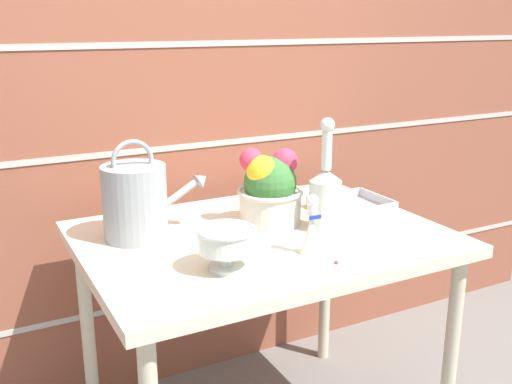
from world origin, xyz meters
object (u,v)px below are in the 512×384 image
object	(u,v)px
crystal_pedestal_bowl	(226,242)
figurine_vase	(312,230)
watering_can	(136,201)
glass_decanter	(325,194)
wire_tray	(351,207)
flower_planter	(269,189)

from	to	relation	value
crystal_pedestal_bowl	figurine_vase	distance (m)	0.25
watering_can	glass_decanter	xyz separation A→B (m)	(0.53, -0.19, -0.00)
crystal_pedestal_bowl	wire_tray	xyz separation A→B (m)	(0.58, 0.26, -0.07)
flower_planter	crystal_pedestal_bowl	bearing A→B (deg)	-135.55
crystal_pedestal_bowl	flower_planter	world-z (taller)	flower_planter
watering_can	glass_decanter	bearing A→B (deg)	-20.12
flower_planter	wire_tray	xyz separation A→B (m)	(0.31, -0.01, -0.10)
glass_decanter	wire_tray	bearing A→B (deg)	31.85
figurine_vase	glass_decanter	bearing A→B (deg)	46.11
figurine_vase	crystal_pedestal_bowl	bearing A→B (deg)	178.02
watering_can	wire_tray	size ratio (longest dim) A/B	1.40
watering_can	glass_decanter	size ratio (longest dim) A/B	0.96
crystal_pedestal_bowl	flower_planter	size ratio (longest dim) A/B	0.64
crystal_pedestal_bowl	wire_tray	bearing A→B (deg)	23.73
watering_can	crystal_pedestal_bowl	bearing A→B (deg)	-68.31
crystal_pedestal_bowl	wire_tray	distance (m)	0.64
watering_can	flower_planter	world-z (taller)	watering_can
figurine_vase	flower_planter	bearing A→B (deg)	85.46
watering_can	crystal_pedestal_bowl	distance (m)	0.36
watering_can	crystal_pedestal_bowl	xyz separation A→B (m)	(0.13, -0.34, -0.04)
watering_can	glass_decanter	world-z (taller)	glass_decanter
glass_decanter	figurine_vase	world-z (taller)	glass_decanter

